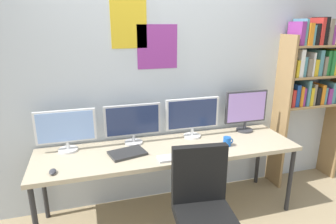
{
  "coord_description": "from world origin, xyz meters",
  "views": [
    {
      "loc": [
        -0.74,
        -1.87,
        1.9
      ],
      "look_at": [
        0.0,
        0.65,
        1.09
      ],
      "focal_mm": 30.98,
      "sensor_mm": 36.0,
      "label": 1
    }
  ],
  "objects_px": {
    "desk": "(169,152)",
    "monitor_center_left": "(133,122)",
    "monitor_far_right": "(246,109)",
    "laptop_closed": "(127,153)",
    "keyboard_main": "(177,157)",
    "bookshelf": "(313,79)",
    "computer_mouse": "(53,172)",
    "monitor_center_right": "(192,116)",
    "monitor_far_left": "(66,129)",
    "office_chair": "(202,221)",
    "coffee_mug": "(227,141)"
  },
  "relations": [
    {
      "from": "desk",
      "to": "monitor_center_left",
      "type": "height_order",
      "value": "monitor_center_left"
    },
    {
      "from": "monitor_center_left",
      "to": "monitor_far_right",
      "type": "relative_size",
      "value": 1.14
    },
    {
      "from": "desk",
      "to": "laptop_closed",
      "type": "bearing_deg",
      "value": -176.3
    },
    {
      "from": "keyboard_main",
      "to": "monitor_far_right",
      "type": "bearing_deg",
      "value": 25.23
    },
    {
      "from": "bookshelf",
      "to": "monitor_far_right",
      "type": "bearing_deg",
      "value": -178.85
    },
    {
      "from": "computer_mouse",
      "to": "laptop_closed",
      "type": "relative_size",
      "value": 0.3
    },
    {
      "from": "monitor_center_right",
      "to": "laptop_closed",
      "type": "height_order",
      "value": "monitor_center_right"
    },
    {
      "from": "monitor_far_left",
      "to": "keyboard_main",
      "type": "relative_size",
      "value": 1.58
    },
    {
      "from": "office_chair",
      "to": "monitor_center_left",
      "type": "xyz_separation_m",
      "value": [
        -0.38,
        0.9,
        0.56
      ]
    },
    {
      "from": "office_chair",
      "to": "laptop_closed",
      "type": "bearing_deg",
      "value": 125.82
    },
    {
      "from": "monitor_far_left",
      "to": "monitor_center_right",
      "type": "xyz_separation_m",
      "value": [
        1.25,
        0.0,
        0.02
      ]
    },
    {
      "from": "coffee_mug",
      "to": "monitor_center_right",
      "type": "bearing_deg",
      "value": 127.89
    },
    {
      "from": "office_chair",
      "to": "laptop_closed",
      "type": "height_order",
      "value": "office_chair"
    },
    {
      "from": "monitor_center_right",
      "to": "coffee_mug",
      "type": "xyz_separation_m",
      "value": [
        0.25,
        -0.32,
        -0.19
      ]
    },
    {
      "from": "monitor_far_right",
      "to": "keyboard_main",
      "type": "height_order",
      "value": "monitor_far_right"
    },
    {
      "from": "monitor_far_right",
      "to": "laptop_closed",
      "type": "xyz_separation_m",
      "value": [
        -1.35,
        -0.24,
        -0.24
      ]
    },
    {
      "from": "bookshelf",
      "to": "monitor_far_left",
      "type": "bearing_deg",
      "value": -179.64
    },
    {
      "from": "monitor_far_left",
      "to": "computer_mouse",
      "type": "relative_size",
      "value": 5.66
    },
    {
      "from": "desk",
      "to": "monitor_center_right",
      "type": "bearing_deg",
      "value": 34.16
    },
    {
      "from": "monitor_center_right",
      "to": "computer_mouse",
      "type": "distance_m",
      "value": 1.44
    },
    {
      "from": "bookshelf",
      "to": "monitor_far_left",
      "type": "relative_size",
      "value": 3.6
    },
    {
      "from": "desk",
      "to": "computer_mouse",
      "type": "distance_m",
      "value": 1.07
    },
    {
      "from": "monitor_far_left",
      "to": "keyboard_main",
      "type": "xyz_separation_m",
      "value": [
        0.94,
        -0.44,
        -0.21
      ]
    },
    {
      "from": "monitor_center_right",
      "to": "monitor_center_left",
      "type": "bearing_deg",
      "value": -180.0
    },
    {
      "from": "bookshelf",
      "to": "office_chair",
      "type": "distance_m",
      "value": 2.14
    },
    {
      "from": "monitor_center_left",
      "to": "monitor_far_right",
      "type": "bearing_deg",
      "value": -0.0
    },
    {
      "from": "keyboard_main",
      "to": "laptop_closed",
      "type": "height_order",
      "value": "laptop_closed"
    },
    {
      "from": "office_chair",
      "to": "monitor_center_right",
      "type": "distance_m",
      "value": 1.1
    },
    {
      "from": "monitor_center_right",
      "to": "keyboard_main",
      "type": "bearing_deg",
      "value": -125.27
    },
    {
      "from": "desk",
      "to": "laptop_closed",
      "type": "distance_m",
      "value": 0.42
    },
    {
      "from": "computer_mouse",
      "to": "monitor_center_left",
      "type": "bearing_deg",
      "value": 30.14
    },
    {
      "from": "desk",
      "to": "computer_mouse",
      "type": "bearing_deg",
      "value": -168.54
    },
    {
      "from": "desk",
      "to": "monitor_center_left",
      "type": "relative_size",
      "value": 4.52
    },
    {
      "from": "desk",
      "to": "coffee_mug",
      "type": "xyz_separation_m",
      "value": [
        0.56,
        -0.11,
        0.09
      ]
    },
    {
      "from": "bookshelf",
      "to": "monitor_far_left",
      "type": "xyz_separation_m",
      "value": [
        -2.73,
        -0.02,
        -0.33
      ]
    },
    {
      "from": "desk",
      "to": "office_chair",
      "type": "bearing_deg",
      "value": -84.45
    },
    {
      "from": "monitor_far_right",
      "to": "office_chair",
      "type": "bearing_deg",
      "value": -133.99
    },
    {
      "from": "monitor_center_right",
      "to": "coffee_mug",
      "type": "height_order",
      "value": "monitor_center_right"
    },
    {
      "from": "monitor_center_left",
      "to": "computer_mouse",
      "type": "height_order",
      "value": "monitor_center_left"
    },
    {
      "from": "monitor_center_left",
      "to": "monitor_center_right",
      "type": "distance_m",
      "value": 0.63
    },
    {
      "from": "monitor_far_right",
      "to": "laptop_closed",
      "type": "distance_m",
      "value": 1.39
    },
    {
      "from": "bookshelf",
      "to": "office_chair",
      "type": "height_order",
      "value": "bookshelf"
    },
    {
      "from": "keyboard_main",
      "to": "laptop_closed",
      "type": "xyz_separation_m",
      "value": [
        -0.41,
        0.2,
        0.0
      ]
    },
    {
      "from": "monitor_center_left",
      "to": "coffee_mug",
      "type": "xyz_separation_m",
      "value": [
        0.87,
        -0.32,
        -0.18
      ]
    },
    {
      "from": "bookshelf",
      "to": "monitor_far_left",
      "type": "distance_m",
      "value": 2.75
    },
    {
      "from": "coffee_mug",
      "to": "keyboard_main",
      "type": "bearing_deg",
      "value": -167.56
    },
    {
      "from": "computer_mouse",
      "to": "laptop_closed",
      "type": "height_order",
      "value": "computer_mouse"
    },
    {
      "from": "monitor_center_right",
      "to": "coffee_mug",
      "type": "relative_size",
      "value": 5.4
    },
    {
      "from": "monitor_center_right",
      "to": "laptop_closed",
      "type": "distance_m",
      "value": 0.8
    },
    {
      "from": "desk",
      "to": "monitor_center_left",
      "type": "xyz_separation_m",
      "value": [
        -0.31,
        0.21,
        0.27
      ]
    }
  ]
}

